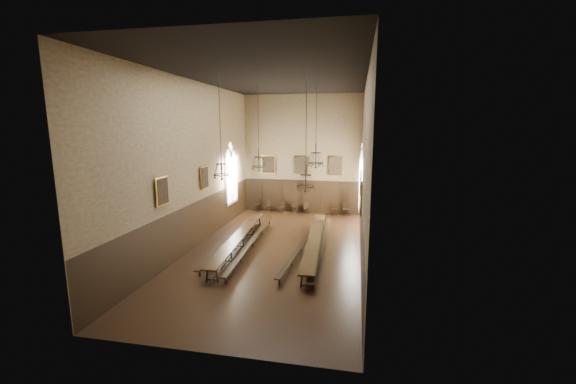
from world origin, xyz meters
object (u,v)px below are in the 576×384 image
(bench_left_outer, at_px, (230,241))
(bench_right_outer, at_px, (322,246))
(chair_1, at_px, (268,208))
(chandelier_front_left, at_px, (221,167))
(bench_left_inner, at_px, (253,242))
(chair_4, at_px, (306,210))
(bench_right_inner, at_px, (301,247))
(chair_0, at_px, (257,208))
(chandelier_front_right, at_px, (306,178))
(table_right, at_px, (314,244))
(chandelier_back_left, at_px, (259,161))
(chair_7, at_px, (346,211))
(table_left, at_px, (239,242))
(chair_3, at_px, (295,209))
(chair_2, at_px, (282,209))
(chair_6, at_px, (334,211))
(chandelier_back_right, at_px, (316,158))

(bench_left_outer, bearing_deg, bench_right_outer, -0.03)
(bench_left_outer, xyz_separation_m, chair_1, (0.10, 8.32, 0.01))
(chandelier_front_left, bearing_deg, bench_left_outer, 104.54)
(bench_left_inner, distance_m, chair_4, 8.48)
(bench_right_inner, bearing_deg, chair_1, 114.80)
(chair_0, bearing_deg, chandelier_front_right, -47.61)
(table_right, distance_m, chair_1, 9.54)
(chair_0, bearing_deg, chandelier_front_left, -66.18)
(chair_0, bearing_deg, bench_left_inner, -59.62)
(bench_right_outer, relative_size, chandelier_front_right, 1.95)
(chandelier_back_left, bearing_deg, bench_left_inner, -82.87)
(bench_right_outer, distance_m, chair_7, 8.33)
(table_left, bearing_deg, chair_3, 79.73)
(bench_right_inner, bearing_deg, chandelier_front_left, -143.64)
(chair_2, distance_m, chair_7, 4.89)
(bench_left_inner, height_order, chair_3, chair_3)
(bench_right_outer, bearing_deg, bench_left_inner, -179.83)
(chair_6, bearing_deg, chair_0, -175.36)
(chair_3, xyz_separation_m, chandelier_back_left, (-1.23, -5.67, 4.22))
(chair_3, relative_size, chandelier_back_right, 0.20)
(chandelier_front_right, bearing_deg, chair_0, 116.64)
(chair_2, relative_size, chair_6, 0.92)
(bench_right_inner, height_order, chair_6, chair_6)
(bench_right_inner, distance_m, chair_2, 8.96)
(bench_left_outer, xyz_separation_m, bench_right_inner, (4.05, -0.25, -0.01))
(table_right, height_order, chandelier_front_left, chandelier_front_left)
(bench_left_inner, xyz_separation_m, chair_4, (1.80, 8.29, -0.04))
(chair_4, distance_m, chandelier_back_left, 7.37)
(chair_0, height_order, chair_4, chair_0)
(bench_left_outer, bearing_deg, chair_1, 89.33)
(chandelier_back_right, height_order, chandelier_front_right, same)
(table_left, relative_size, chair_2, 11.07)
(bench_left_inner, bearing_deg, chair_1, 98.26)
(chair_1, bearing_deg, bench_left_outer, -80.17)
(chandelier_front_right, bearing_deg, chair_1, 112.39)
(bench_left_outer, bearing_deg, chair_6, 57.54)
(chair_0, xyz_separation_m, chair_1, (0.95, 0.06, -0.03))
(table_left, xyz_separation_m, chandelier_back_left, (0.33, 2.98, 4.13))
(chair_6, bearing_deg, chandelier_front_left, -107.80)
(chair_7, relative_size, chandelier_front_right, 0.19)
(chandelier_back_right, bearing_deg, bench_right_outer, -73.24)
(bench_left_outer, relative_size, bench_right_outer, 0.91)
(chair_6, xyz_separation_m, chandelier_front_left, (-4.54, -10.96, 4.44))
(chair_4, bearing_deg, chair_1, 161.28)
(bench_left_inner, bearing_deg, table_left, -154.24)
(chair_2, bearing_deg, bench_right_inner, -52.69)
(chair_1, height_order, chandelier_front_left, chandelier_front_left)
(bench_left_inner, distance_m, chair_6, 9.15)
(chair_4, xyz_separation_m, chandelier_back_right, (1.38, -6.07, 4.54))
(table_left, distance_m, chair_1, 8.67)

